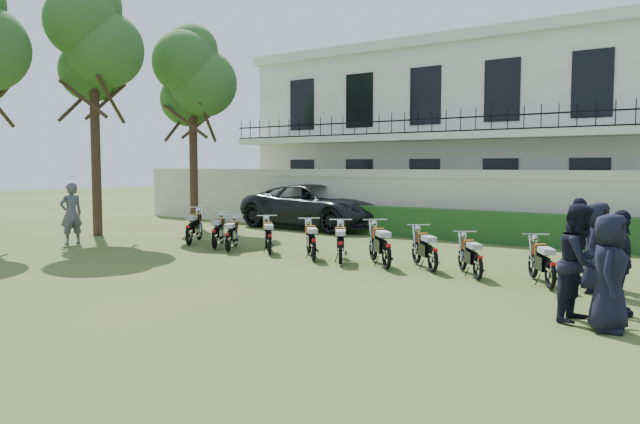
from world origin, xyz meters
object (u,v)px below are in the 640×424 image
object	(u,v)px
motorcycle_2	(228,237)
motorcycle_5	(340,247)
tree_west_near	(193,76)
motorcycle_0	(189,230)
motorcycle_9	(551,268)
motorcycle_6	(387,249)
tree_west_mid	(93,41)
officer_5	(578,240)
inspector	(71,214)
motorcycle_3	(269,239)
officer_1	(580,263)
motorcycle_8	(478,261)
officer_4	(579,242)
suv	(317,206)
motorcycle_1	(215,234)
officer_0	(609,273)
officer_3	(597,248)
motorcycle_7	(433,253)
officer_2	(620,263)

from	to	relation	value
motorcycle_2	motorcycle_5	size ratio (longest dim) A/B	0.94
tree_west_near	motorcycle_5	distance (m)	12.16
motorcycle_0	motorcycle_9	bearing A→B (deg)	-36.63
motorcycle_6	motorcycle_0	bearing A→B (deg)	133.56
tree_west_mid	officer_5	bearing A→B (deg)	3.03
motorcycle_0	inspector	distance (m)	3.80
motorcycle_3	officer_1	world-z (taller)	officer_1
motorcycle_0	motorcycle_2	world-z (taller)	motorcycle_0
motorcycle_2	motorcycle_6	distance (m)	5.05
officer_1	motorcycle_8	bearing A→B (deg)	55.03
motorcycle_8	officer_4	xyz separation A→B (m)	(1.71, 1.25, 0.40)
motorcycle_3	suv	xyz separation A→B (m)	(-3.35, 6.60, 0.40)
motorcycle_9	officer_4	size ratio (longest dim) A/B	0.94
motorcycle_1	motorcycle_2	size ratio (longest dim) A/B	1.02
suv	officer_0	size ratio (longest dim) A/B	3.52
tree_west_near	officer_3	size ratio (longest dim) A/B	4.52
tree_west_near	motorcycle_0	world-z (taller)	tree_west_near
motorcycle_0	officer_4	bearing A→B (deg)	-29.41
motorcycle_9	officer_0	distance (m)	3.02
motorcycle_0	officer_3	size ratio (longest dim) A/B	0.98
motorcycle_3	inspector	size ratio (longest dim) A/B	0.71
motorcycle_8	suv	size ratio (longest dim) A/B	0.23
officer_1	officer_4	bearing A→B (deg)	20.45
tree_west_mid	motorcycle_2	bearing A→B (deg)	-3.20
officer_5	motorcycle_1	bearing A→B (deg)	85.19
tree_west_mid	officer_4	size ratio (longest dim) A/B	5.32
inspector	motorcycle_8	bearing A→B (deg)	106.50
inspector	motorcycle_2	bearing A→B (deg)	115.20
officer_3	officer_4	distance (m)	1.18
motorcycle_3	officer_3	size ratio (longest dim) A/B	0.78
officer_4	motorcycle_9	bearing A→B (deg)	154.16
motorcycle_2	officer_3	xyz separation A→B (m)	(9.56, 0.34, 0.43)
motorcycle_2	motorcycle_7	xyz separation A→B (m)	(6.09, 0.39, 0.01)
motorcycle_2	motorcycle_6	xyz separation A→B (m)	(5.05, 0.12, 0.05)
motorcycle_5	motorcycle_8	bearing A→B (deg)	-32.93
motorcycle_2	tree_west_mid	bearing A→B (deg)	142.26
motorcycle_1	officer_3	world-z (taller)	officer_3
officer_1	officer_2	size ratio (longest dim) A/B	1.07
tree_west_near	motorcycle_9	bearing A→B (deg)	-16.28
motorcycle_8	officer_3	xyz separation A→B (m)	(2.29, 0.22, 0.44)
tree_west_mid	officer_2	distance (m)	18.03
motorcycle_7	officer_1	world-z (taller)	officer_1
tree_west_mid	motorcycle_6	world-z (taller)	tree_west_mid
motorcycle_0	motorcycle_7	bearing A→B (deg)	-34.37
officer_3	officer_5	xyz separation A→B (m)	(-0.56, 0.86, 0.02)
motorcycle_9	suv	bearing A→B (deg)	114.80
motorcycle_5	motorcycle_7	size ratio (longest dim) A/B	1.18
tree_west_mid	officer_4	distance (m)	16.75
motorcycle_3	inspector	world-z (taller)	inspector
motorcycle_6	officer_5	bearing A→B (deg)	-29.47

